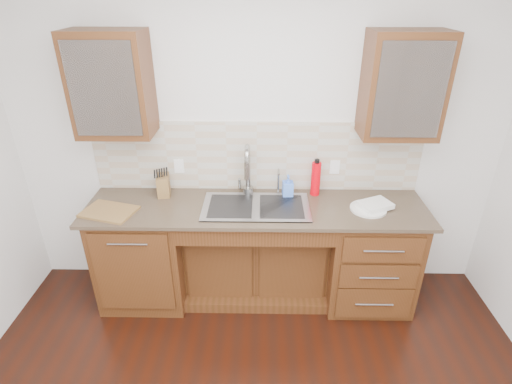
{
  "coord_description": "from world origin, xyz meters",
  "views": [
    {
      "loc": [
        0.05,
        -1.32,
        2.47
      ],
      "look_at": [
        0.0,
        1.4,
        1.05
      ],
      "focal_mm": 28.0,
      "sensor_mm": 36.0,
      "label": 1
    }
  ],
  "objects_px": {
    "water_bottle": "(316,179)",
    "knife_block": "(163,185)",
    "soap_bottle": "(288,186)",
    "cutting_board": "(109,211)",
    "plate": "(368,209)"
  },
  "relations": [
    {
      "from": "water_bottle",
      "to": "knife_block",
      "type": "bearing_deg",
      "value": -178.58
    },
    {
      "from": "water_bottle",
      "to": "soap_bottle",
      "type": "bearing_deg",
      "value": -170.83
    },
    {
      "from": "cutting_board",
      "to": "water_bottle",
      "type": "bearing_deg",
      "value": 11.6
    },
    {
      "from": "water_bottle",
      "to": "cutting_board",
      "type": "bearing_deg",
      "value": -168.4
    },
    {
      "from": "soap_bottle",
      "to": "knife_block",
      "type": "height_order",
      "value": "soap_bottle"
    },
    {
      "from": "soap_bottle",
      "to": "water_bottle",
      "type": "xyz_separation_m",
      "value": [
        0.23,
        0.04,
        0.05
      ]
    },
    {
      "from": "water_bottle",
      "to": "cutting_board",
      "type": "relative_size",
      "value": 0.73
    },
    {
      "from": "soap_bottle",
      "to": "cutting_board",
      "type": "xyz_separation_m",
      "value": [
        -1.39,
        -0.29,
        -0.09
      ]
    },
    {
      "from": "knife_block",
      "to": "cutting_board",
      "type": "xyz_separation_m",
      "value": [
        -0.36,
        -0.3,
        -0.08
      ]
    },
    {
      "from": "plate",
      "to": "knife_block",
      "type": "distance_m",
      "value": 1.66
    },
    {
      "from": "knife_block",
      "to": "cutting_board",
      "type": "relative_size",
      "value": 0.45
    },
    {
      "from": "water_bottle",
      "to": "cutting_board",
      "type": "height_order",
      "value": "water_bottle"
    },
    {
      "from": "plate",
      "to": "cutting_board",
      "type": "relative_size",
      "value": 0.72
    },
    {
      "from": "soap_bottle",
      "to": "knife_block",
      "type": "bearing_deg",
      "value": 175.21
    },
    {
      "from": "soap_bottle",
      "to": "cutting_board",
      "type": "bearing_deg",
      "value": -172.47
    }
  ]
}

